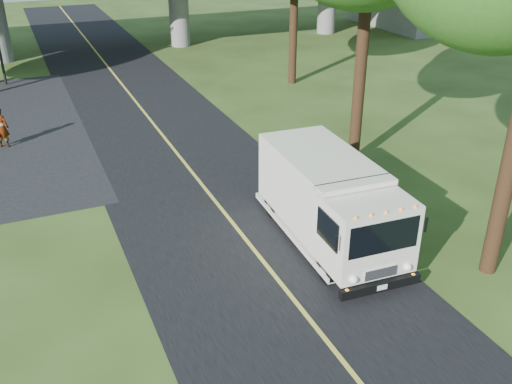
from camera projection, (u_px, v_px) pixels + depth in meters
ground at (331, 347)px, 12.89m from camera, size 120.00×120.00×0.00m
road at (195, 176)px, 21.11m from camera, size 7.00×90.00×0.02m
lane_line at (195, 176)px, 21.10m from camera, size 0.12×90.00×0.01m
step_van at (329, 199)px, 16.43m from camera, size 2.54×6.22×2.57m
pedestrian at (1, 128)px, 23.37m from camera, size 0.73×0.61×1.71m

